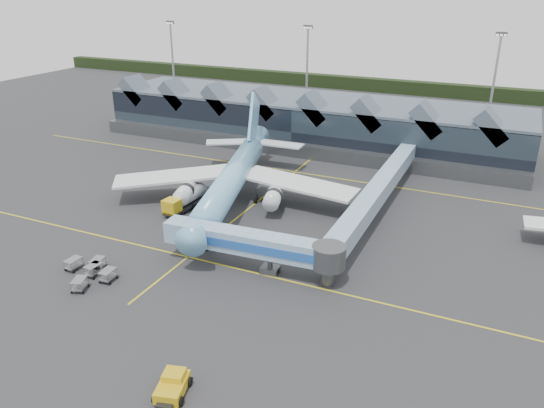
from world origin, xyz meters
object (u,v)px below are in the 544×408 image
at_px(main_airliner, 234,175).
at_px(fuel_truck, 186,198).
at_px(jet_bridge, 262,246).
at_px(pushback_tug, 172,385).

xyz_separation_m(main_airliner, fuel_truck, (-5.26, -5.99, -2.57)).
height_order(main_airliner, fuel_truck, main_airliner).
relative_size(jet_bridge, pushback_tug, 5.18).
bearing_deg(jet_bridge, fuel_truck, 143.18).
height_order(fuel_truck, pushback_tug, fuel_truck).
distance_m(jet_bridge, pushback_tug, 22.20).
height_order(jet_bridge, pushback_tug, jet_bridge).
bearing_deg(pushback_tug, main_airliner, 96.09).
bearing_deg(pushback_tug, jet_bridge, 79.95).
height_order(main_airliner, jet_bridge, main_airliner).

